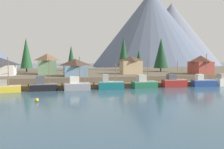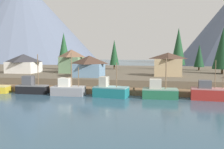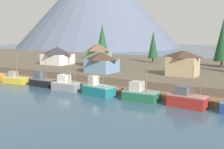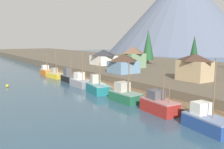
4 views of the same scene
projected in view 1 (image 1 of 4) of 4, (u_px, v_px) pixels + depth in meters
name	position (u px, v px, depth m)	size (l,w,h in m)	color
ground_plane	(96.00, 82.00, 87.00)	(400.00, 400.00, 1.00)	#335166
dock	(108.00, 85.00, 69.47)	(80.00, 4.00, 1.60)	brown
shoreline_bank	(90.00, 75.00, 98.51)	(400.00, 56.00, 2.50)	brown
mountain_central_peak	(151.00, 29.00, 211.55)	(94.51, 94.51, 60.41)	slate
mountain_east_peak	(171.00, 34.00, 236.61)	(86.66, 86.66, 55.25)	slate
fishing_boat_yellow	(6.00, 88.00, 59.97)	(6.51, 3.31, 8.02)	gold
fishing_boat_black	(43.00, 86.00, 62.41)	(6.27, 2.28, 7.91)	black
fishing_boat_grey	(76.00, 85.00, 63.79)	(6.34, 3.16, 8.19)	gray
fishing_boat_teal	(110.00, 84.00, 65.40)	(6.64, 3.93, 6.43)	#196B70
fishing_boat_green	(144.00, 83.00, 67.84)	(6.34, 3.21, 7.26)	#1E5B3D
fishing_boat_red	(174.00, 82.00, 69.89)	(6.43, 3.16, 6.95)	maroon
fishing_boat_blue	(203.00, 82.00, 71.61)	(6.60, 3.77, 8.97)	navy
house_tan	(131.00, 65.00, 84.37)	(6.75, 4.88, 5.70)	tan
house_red	(201.00, 64.00, 84.04)	(5.74, 7.24, 5.94)	#9E4238
house_white	(1.00, 66.00, 77.42)	(8.33, 7.32, 5.24)	silver
house_green	(47.00, 64.00, 82.79)	(5.86, 6.06, 6.51)	#6B8E66
house_blue	(75.00, 67.00, 75.32)	(6.72, 6.53, 4.99)	#6689A8
conifer_near_left	(124.00, 51.00, 105.95)	(4.56, 4.56, 13.58)	#4C3823
conifer_near_right	(161.00, 53.00, 96.19)	(5.22, 5.22, 12.38)	#4C3823
conifer_mid_left	(139.00, 59.00, 107.18)	(3.26, 3.26, 8.23)	#4C3823
conifer_mid_right	(71.00, 56.00, 101.55)	(3.15, 3.15, 9.92)	#4C3823
conifer_back_left	(26.00, 53.00, 93.16)	(4.29, 4.29, 12.28)	#4C3823
channel_buoy	(37.00, 100.00, 47.45)	(0.70, 0.70, 0.70)	gold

